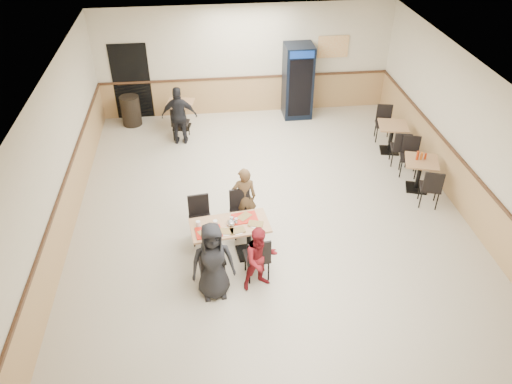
{
  "coord_description": "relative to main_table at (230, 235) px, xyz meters",
  "views": [
    {
      "loc": [
        -1.24,
        -8.04,
        6.39
      ],
      "look_at": [
        -0.35,
        -0.5,
        1.02
      ],
      "focal_mm": 35.0,
      "sensor_mm": 36.0,
      "label": 1
    }
  ],
  "objects": [
    {
      "name": "ground",
      "position": [
        0.9,
        1.08,
        -0.5
      ],
      "size": [
        10.0,
        10.0,
        0.0
      ],
      "primitive_type": "plane",
      "color": "beige",
      "rests_on": "ground"
    },
    {
      "name": "room_shell",
      "position": [
        2.67,
        3.62,
        0.08
      ],
      "size": [
        10.0,
        10.0,
        10.0
      ],
      "color": "silver",
      "rests_on": "ground"
    },
    {
      "name": "main_table",
      "position": [
        0.0,
        0.0,
        0.0
      ],
      "size": [
        1.48,
        0.87,
        0.75
      ],
      "rotation": [
        0.0,
        0.0,
        0.12
      ],
      "color": "black",
      "rests_on": "ground"
    },
    {
      "name": "main_chairs",
      "position": [
        -0.05,
        -0.01,
        -0.02
      ],
      "size": [
        1.44,
        1.79,
        0.95
      ],
      "rotation": [
        0.0,
        0.0,
        0.12
      ],
      "color": "black",
      "rests_on": "ground"
    },
    {
      "name": "diner_woman_left",
      "position": [
        -0.35,
        -0.9,
        0.24
      ],
      "size": [
        0.76,
        0.53,
        1.48
      ],
      "primitive_type": "imported",
      "rotation": [
        0.0,
        0.0,
        0.08
      ],
      "color": "black",
      "rests_on": "ground"
    },
    {
      "name": "diner_woman_right",
      "position": [
        0.45,
        -0.81,
        0.12
      ],
      "size": [
        0.71,
        0.62,
        1.25
      ],
      "primitive_type": "imported",
      "rotation": [
        0.0,
        0.0,
        0.28
      ],
      "color": "maroon",
      "rests_on": "ground"
    },
    {
      "name": "diner_man_opposite",
      "position": [
        0.35,
        0.9,
        0.17
      ],
      "size": [
        0.51,
        0.35,
        1.34
      ],
      "primitive_type": "imported",
      "rotation": [
        0.0,
        0.0,
        3.19
      ],
      "color": "brown",
      "rests_on": "ground"
    },
    {
      "name": "lone_diner",
      "position": [
        -0.93,
        4.45,
        0.25
      ],
      "size": [
        0.92,
        0.45,
        1.51
      ],
      "primitive_type": "imported",
      "rotation": [
        0.0,
        0.0,
        3.05
      ],
      "color": "black",
      "rests_on": "ground"
    },
    {
      "name": "tabletop_clutter",
      "position": [
        -0.04,
        -0.05,
        0.28
      ],
      "size": [
        1.24,
        0.71,
        0.12
      ],
      "rotation": [
        0.0,
        0.0,
        0.12
      ],
      "color": "red",
      "rests_on": "main_table"
    },
    {
      "name": "side_table_near",
      "position": [
        4.29,
        1.73,
        -0.01
      ],
      "size": [
        0.87,
        0.87,
        0.74
      ],
      "rotation": [
        0.0,
        0.0,
        -0.32
      ],
      "color": "black",
      "rests_on": "ground"
    },
    {
      "name": "side_table_near_chair_south",
      "position": [
        4.29,
        1.14,
        -0.03
      ],
      "size": [
        0.55,
        0.55,
        0.94
      ],
      "primitive_type": null,
      "rotation": [
        0.0,
        0.0,
        2.82
      ],
      "color": "black",
      "rests_on": "ground"
    },
    {
      "name": "side_table_near_chair_north",
      "position": [
        4.29,
        2.32,
        -0.03
      ],
      "size": [
        0.55,
        0.55,
        0.94
      ],
      "primitive_type": null,
      "rotation": [
        0.0,
        0.0,
        -0.32
      ],
      "color": "black",
      "rests_on": "ground"
    },
    {
      "name": "side_table_far",
      "position": [
        4.24,
        3.4,
        -0.01
      ],
      "size": [
        0.82,
        0.82,
        0.73
      ],
      "rotation": [
        0.0,
        0.0,
        -0.21
      ],
      "color": "black",
      "rests_on": "ground"
    },
    {
      "name": "side_table_far_chair_south",
      "position": [
        4.24,
        2.81,
        -0.04
      ],
      "size": [
        0.51,
        0.51,
        0.93
      ],
      "primitive_type": null,
      "rotation": [
        0.0,
        0.0,
        2.93
      ],
      "color": "black",
      "rests_on": "ground"
    },
    {
      "name": "side_table_far_chair_north",
      "position": [
        4.24,
        3.99,
        -0.04
      ],
      "size": [
        0.51,
        0.51,
        0.93
      ],
      "primitive_type": null,
      "rotation": [
        0.0,
        0.0,
        -0.21
      ],
      "color": "black",
      "rests_on": "ground"
    },
    {
      "name": "condiment_caddy",
      "position": [
        4.26,
        1.78,
        0.33
      ],
      "size": [
        0.23,
        0.06,
        0.2
      ],
      "color": "#A32C0B",
      "rests_on": "side_table_near"
    },
    {
      "name": "back_table",
      "position": [
        -0.93,
        5.28,
        -0.02
      ],
      "size": [
        0.8,
        0.8,
        0.73
      ],
      "rotation": [
        0.0,
        0.0,
        -0.2
      ],
      "color": "black",
      "rests_on": "ground"
    },
    {
      "name": "back_table_chair_lone",
      "position": [
        -0.93,
        4.7,
        -0.04
      ],
      "size": [
        0.5,
        0.5,
        0.92
      ],
      "primitive_type": null,
      "rotation": [
        0.0,
        0.0,
        2.94
      ],
      "color": "black",
      "rests_on": "ground"
    },
    {
      "name": "pepsi_cooler",
      "position": [
        2.29,
        5.67,
        0.51
      ],
      "size": [
        0.77,
        0.78,
        2.02
      ],
      "rotation": [
        0.0,
        0.0,
        0.0
      ],
      "color": "black",
      "rests_on": "ground"
    },
    {
      "name": "trash_bin",
      "position": [
        -2.28,
        5.63,
        -0.09
      ],
      "size": [
        0.52,
        0.52,
        0.81
      ],
      "primitive_type": "cylinder",
      "color": "black",
      "rests_on": "ground"
    }
  ]
}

